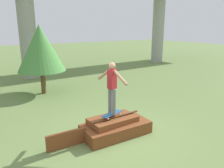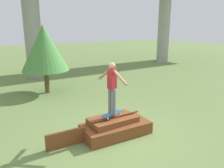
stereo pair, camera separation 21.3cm
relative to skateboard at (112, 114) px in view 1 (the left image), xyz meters
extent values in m
plane|color=olive|center=(0.11, -0.06, -0.71)|extent=(80.00, 80.00, 0.00)
cube|color=brown|center=(0.11, -0.06, -0.52)|extent=(2.22, 1.19, 0.39)
cube|color=brown|center=(0.05, 0.02, -0.23)|extent=(1.56, 0.82, 0.22)
cylinder|color=#5B3319|center=(0.11, -0.06, -0.11)|extent=(1.75, 0.06, 0.06)
cube|color=brown|center=(-1.50, 0.12, -0.48)|extent=(1.19, 0.19, 0.47)
cube|color=#23517F|center=(0.00, 0.00, 0.01)|extent=(0.81, 0.38, 0.01)
cylinder|color=silver|center=(0.25, 0.15, -0.05)|extent=(0.06, 0.04, 0.05)
cylinder|color=silver|center=(0.29, -0.03, -0.05)|extent=(0.06, 0.04, 0.05)
cylinder|color=silver|center=(-0.29, 0.03, -0.05)|extent=(0.06, 0.04, 0.05)
cylinder|color=silver|center=(-0.25, -0.15, -0.05)|extent=(0.06, 0.04, 0.05)
cylinder|color=slate|center=(-0.02, 0.08, 0.42)|extent=(0.12, 0.12, 0.82)
cylinder|color=slate|center=(0.02, -0.08, 0.42)|extent=(0.12, 0.12, 0.82)
cube|color=maroon|center=(0.00, 0.00, 1.13)|extent=(0.26, 0.25, 0.59)
sphere|color=#A37556|center=(0.00, 0.00, 1.53)|extent=(0.21, 0.21, 0.21)
cylinder|color=#A37556|center=(-0.07, 0.33, 1.22)|extent=(0.20, 0.53, 0.41)
cylinder|color=#A37556|center=(0.07, -0.33, 1.22)|extent=(0.20, 0.53, 0.41)
cylinder|color=#9E9E99|center=(0.11, 9.94, 2.60)|extent=(1.10, 1.10, 6.62)
cylinder|color=#9E9E99|center=(12.21, 9.94, 2.60)|extent=(1.10, 1.10, 6.62)
cylinder|color=brown|center=(-0.37, 5.77, -0.11)|extent=(0.25, 0.25, 1.20)
cone|color=#4C8E42|center=(-0.37, 5.77, 1.64)|extent=(2.38, 2.38, 2.31)
camera|label=1|loc=(-3.64, -5.30, 2.66)|focal=35.00mm
camera|label=2|loc=(-3.46, -5.41, 2.66)|focal=35.00mm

